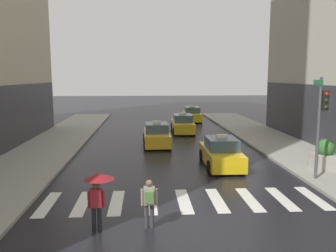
% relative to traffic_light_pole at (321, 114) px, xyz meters
% --- Properties ---
extents(ground_plane, '(160.00, 160.00, 0.00)m').
position_rel_traffic_light_pole_xyz_m(ground_plane, '(-6.66, -5.18, -3.26)').
color(ground_plane, black).
extents(crosswalk_markings, '(11.30, 2.80, 0.01)m').
position_rel_traffic_light_pole_xyz_m(crosswalk_markings, '(-6.66, -2.18, -3.25)').
color(crosswalk_markings, silver).
rests_on(crosswalk_markings, ground).
extents(traffic_light_pole, '(0.44, 0.84, 4.80)m').
position_rel_traffic_light_pole_xyz_m(traffic_light_pole, '(0.00, 0.00, 0.00)').
color(traffic_light_pole, '#47474C').
rests_on(traffic_light_pole, curb_right).
extents(taxi_lead, '(1.97, 4.56, 1.80)m').
position_rel_traffic_light_pole_xyz_m(taxi_lead, '(-3.99, 3.14, -2.53)').
color(taxi_lead, yellow).
rests_on(taxi_lead, ground).
extents(taxi_second, '(1.98, 4.56, 1.80)m').
position_rel_traffic_light_pole_xyz_m(taxi_second, '(-7.36, 9.34, -2.53)').
color(taxi_second, gold).
rests_on(taxi_second, ground).
extents(taxi_third, '(1.99, 4.57, 1.80)m').
position_rel_traffic_light_pole_xyz_m(taxi_third, '(-4.84, 15.00, -2.53)').
color(taxi_third, gold).
rests_on(taxi_third, ground).
extents(taxi_fourth, '(2.05, 4.60, 1.80)m').
position_rel_traffic_light_pole_xyz_m(taxi_fourth, '(-2.93, 22.75, -2.53)').
color(taxi_fourth, yellow).
rests_on(taxi_fourth, ground).
extents(pedestrian_with_umbrella, '(0.96, 0.96, 1.94)m').
position_rel_traffic_light_pole_xyz_m(pedestrian_with_umbrella, '(-9.71, -4.73, -1.74)').
color(pedestrian_with_umbrella, black).
rests_on(pedestrian_with_umbrella, ground).
extents(pedestrian_with_backpack, '(0.55, 0.43, 1.65)m').
position_rel_traffic_light_pole_xyz_m(pedestrian_with_backpack, '(-8.09, -4.66, -2.29)').
color(pedestrian_with_backpack, '#333338').
rests_on(pedestrian_with_backpack, ground).
extents(planter_near_corner, '(1.10, 1.10, 1.60)m').
position_rel_traffic_light_pole_xyz_m(planter_near_corner, '(1.18, 1.59, -2.38)').
color(planter_near_corner, '#A8A399').
rests_on(planter_near_corner, curb_right).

